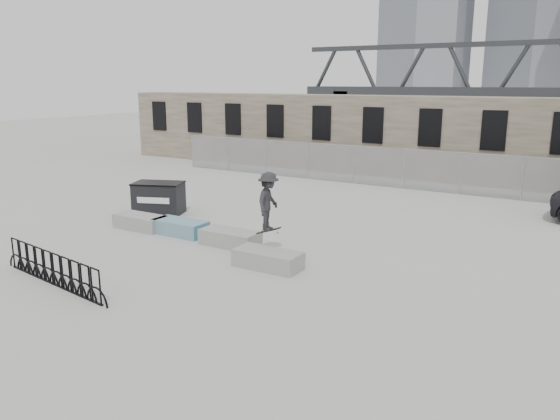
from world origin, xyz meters
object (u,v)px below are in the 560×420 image
at_px(planter_center_left, 180,227).
at_px(dumpster, 159,198).
at_px(skateboarder, 268,201).
at_px(bike_rack, 53,269).
at_px(planter_offset, 268,258).
at_px(planter_center_right, 230,237).
at_px(planter_far_left, 141,221).

bearing_deg(planter_center_left, dumpster, 145.48).
bearing_deg(skateboarder, bike_rack, 131.53).
xyz_separation_m(planter_offset, skateboarder, (-0.43, 0.73, 1.52)).
bearing_deg(bike_rack, planter_offset, 44.80).
bearing_deg(planter_center_left, skateboarder, -9.07).
xyz_separation_m(planter_center_right, bike_rack, (-1.90, -5.34, 0.16)).
bearing_deg(planter_offset, dumpster, 155.68).
relative_size(planter_center_right, bike_rack, 0.41).
bearing_deg(planter_center_left, bike_rack, -85.80).
bearing_deg(skateboarder, dumpster, 58.43).
height_order(planter_center_right, dumpster, dumpster).
distance_m(planter_far_left, planter_center_left, 1.78).
bearing_deg(skateboarder, planter_center_right, 64.02).
distance_m(planter_center_right, dumpster, 5.59).
height_order(planter_far_left, skateboarder, skateboarder).
relative_size(planter_far_left, planter_offset, 1.00).
relative_size(planter_far_left, planter_center_right, 1.00).
bearing_deg(planter_offset, planter_far_left, 169.02).
xyz_separation_m(planter_far_left, planter_center_left, (1.77, 0.16, 0.00)).
bearing_deg(planter_far_left, dumpster, 116.87).
bearing_deg(planter_offset, planter_center_right, 151.64).
bearing_deg(planter_center_right, planter_center_left, 175.73).
xyz_separation_m(planter_center_left, planter_center_right, (2.30, -0.17, 0.00)).
relative_size(planter_far_left, skateboarder, 1.04).
relative_size(planter_offset, skateboarder, 1.04).
bearing_deg(skateboarder, planter_far_left, 74.15).
distance_m(planter_far_left, planter_center_right, 4.08).
relative_size(dumpster, bike_rack, 0.46).
height_order(planter_center_left, bike_rack, bike_rack).
xyz_separation_m(planter_center_right, skateboarder, (1.82, -0.49, 1.52)).
bearing_deg(dumpster, planter_far_left, -84.67).
distance_m(planter_far_left, skateboarder, 6.11).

